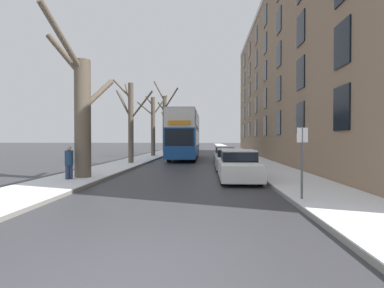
% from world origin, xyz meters
% --- Properties ---
extents(ground_plane, '(320.00, 320.00, 0.00)m').
position_xyz_m(ground_plane, '(0.00, 0.00, 0.00)').
color(ground_plane, '#38383D').
extents(sidewalk_left, '(2.84, 130.00, 0.16)m').
position_xyz_m(sidewalk_left, '(-5.08, 53.00, 0.08)').
color(sidewalk_left, gray).
rests_on(sidewalk_left, ground).
extents(sidewalk_right, '(2.84, 130.00, 0.16)m').
position_xyz_m(sidewalk_right, '(5.08, 53.00, 0.08)').
color(sidewalk_right, gray).
rests_on(sidewalk_right, ground).
extents(terrace_facade_right, '(9.10, 42.25, 15.89)m').
position_xyz_m(terrace_facade_right, '(10.99, 24.10, 7.95)').
color(terrace_facade_right, '#8C7056').
rests_on(terrace_facade_right, ground).
extents(bare_tree_left_0, '(2.42, 4.26, 7.44)m').
position_xyz_m(bare_tree_left_0, '(-4.79, 9.74, 3.31)').
color(bare_tree_left_0, brown).
rests_on(bare_tree_left_0, ground).
extents(bare_tree_left_1, '(3.22, 2.78, 6.56)m').
position_xyz_m(bare_tree_left_1, '(-4.73, 18.45, 3.47)').
color(bare_tree_left_1, brown).
rests_on(bare_tree_left_1, ground).
extents(bare_tree_left_2, '(3.19, 1.51, 6.78)m').
position_xyz_m(bare_tree_left_2, '(-4.81, 28.28, 3.52)').
color(bare_tree_left_2, brown).
rests_on(bare_tree_left_2, ground).
extents(bare_tree_left_3, '(3.60, 2.57, 9.81)m').
position_xyz_m(bare_tree_left_3, '(-4.63, 36.13, 4.36)').
color(bare_tree_left_3, brown).
rests_on(bare_tree_left_3, ground).
extents(double_decker_bus, '(2.56, 11.20, 4.53)m').
position_xyz_m(double_decker_bus, '(-1.10, 24.95, 2.55)').
color(double_decker_bus, '#194C99').
rests_on(double_decker_bus, ground).
extents(parked_car_0, '(1.78, 4.12, 1.45)m').
position_xyz_m(parked_car_0, '(2.58, 9.88, 0.67)').
color(parked_car_0, silver).
rests_on(parked_car_0, ground).
extents(parked_car_1, '(1.87, 4.43, 1.34)m').
position_xyz_m(parked_car_1, '(2.58, 15.09, 0.63)').
color(parked_car_1, '#9EA3AD').
rests_on(parked_car_1, ground).
extents(parked_car_2, '(1.75, 4.39, 1.35)m').
position_xyz_m(parked_car_2, '(2.58, 21.49, 0.62)').
color(parked_car_2, silver).
rests_on(parked_car_2, ground).
extents(oncoming_van, '(1.93, 5.10, 2.43)m').
position_xyz_m(oncoming_van, '(-1.69, 45.95, 1.31)').
color(oncoming_van, '#333842').
rests_on(oncoming_van, ground).
extents(pedestrian_left_sidewalk, '(0.36, 0.36, 1.65)m').
position_xyz_m(pedestrian_left_sidewalk, '(-5.05, 9.02, 0.91)').
color(pedestrian_left_sidewalk, navy).
rests_on(pedestrian_left_sidewalk, ground).
extents(street_sign_post, '(0.32, 0.07, 2.32)m').
position_xyz_m(street_sign_post, '(3.96, 5.05, 1.34)').
color(street_sign_post, '#4C4F54').
rests_on(street_sign_post, ground).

